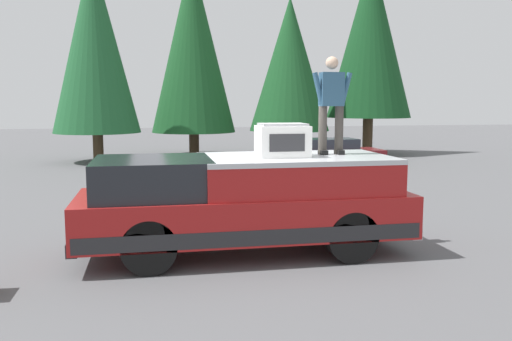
{
  "coord_description": "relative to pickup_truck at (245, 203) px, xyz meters",
  "views": [
    {
      "loc": [
        -8.93,
        1.65,
        2.57
      ],
      "look_at": [
        0.42,
        -0.19,
        1.35
      ],
      "focal_mm": 37.89,
      "sensor_mm": 36.0,
      "label": 1
    }
  ],
  "objects": [
    {
      "name": "conifer_left",
      "position": [
        15.61,
        -4.84,
        3.38
      ],
      "size": [
        3.69,
        3.69,
        7.3
      ],
      "color": "#4C3826",
      "rests_on": "ground"
    },
    {
      "name": "pickup_truck",
      "position": [
        0.0,
        0.0,
        0.0
      ],
      "size": [
        2.01,
        5.54,
        1.65
      ],
      "color": "maroon",
      "rests_on": "ground"
    },
    {
      "name": "conifer_far_left",
      "position": [
        16.23,
        -9.0,
        4.77
      ],
      "size": [
        4.08,
        4.08,
        9.52
      ],
      "color": "#4C3826",
      "rests_on": "ground"
    },
    {
      "name": "ground_plane",
      "position": [
        0.08,
        -0.11,
        -0.87
      ],
      "size": [
        90.0,
        90.0,
        0.0
      ],
      "primitive_type": "plane",
      "color": "#565659"
    },
    {
      "name": "conifer_center_left",
      "position": [
        16.99,
        -0.51,
        4.31
      ],
      "size": [
        3.94,
        3.94,
        9.26
      ],
      "color": "#4C3826",
      "rests_on": "ground"
    },
    {
      "name": "person_on_truck_bed",
      "position": [
        0.16,
        -1.56,
        1.68
      ],
      "size": [
        0.29,
        0.72,
        1.69
      ],
      "color": "#423D38",
      "rests_on": "pickup_truck"
    },
    {
      "name": "compressor_unit",
      "position": [
        -0.11,
        -0.62,
        1.05
      ],
      "size": [
        0.65,
        0.84,
        0.56
      ],
      "color": "white",
      "rests_on": "pickup_truck"
    },
    {
      "name": "parked_car_maroon",
      "position": [
        10.86,
        -5.18,
        -0.29
      ],
      "size": [
        1.64,
        4.1,
        1.16
      ],
      "color": "maroon",
      "rests_on": "ground"
    },
    {
      "name": "conifer_center_right",
      "position": [
        14.95,
        3.73,
        4.09
      ],
      "size": [
        3.63,
        3.63,
        8.7
      ],
      "color": "#4C3826",
      "rests_on": "ground"
    }
  ]
}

